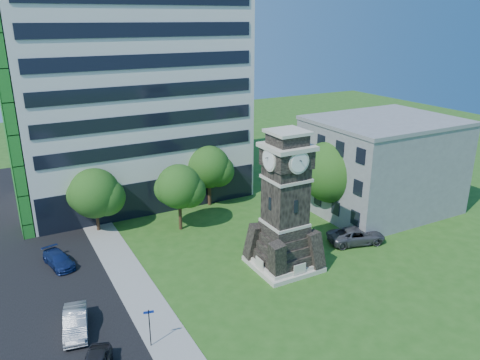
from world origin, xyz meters
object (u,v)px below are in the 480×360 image
park_bench (273,262)px  car_street_north (59,259)px  car_street_mid (75,322)px  car_east_lot (356,235)px  street_sign (149,324)px  clock_tower (285,211)px

park_bench → car_street_north: bearing=142.4°
car_street_mid → car_east_lot: 26.47m
street_sign → car_street_mid: bearing=148.4°
clock_tower → car_street_north: bearing=151.4°
car_street_mid → car_east_lot: (26.45, 1.06, 0.04)m
car_east_lot → park_bench: 9.75m
clock_tower → car_street_mid: clock_tower is taller
car_street_north → car_east_lot: size_ratio=0.76×
clock_tower → street_sign: size_ratio=4.32×
street_sign → car_street_north: bearing=117.6°
car_street_north → car_east_lot: 27.62m
car_street_mid → car_east_lot: size_ratio=0.80×
clock_tower → car_street_mid: size_ratio=2.75×
car_street_north → street_sign: 14.73m
car_east_lot → street_sign: 22.97m
car_east_lot → car_street_mid: bearing=107.9°
clock_tower → car_street_mid: bearing=-177.7°
car_street_mid → park_bench: car_street_mid is taller
car_street_mid → park_bench: size_ratio=2.21×
clock_tower → park_bench: bearing=173.8°
clock_tower → car_east_lot: (8.70, 0.35, -4.51)m
clock_tower → car_street_north: (-17.37, 9.49, -4.67)m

